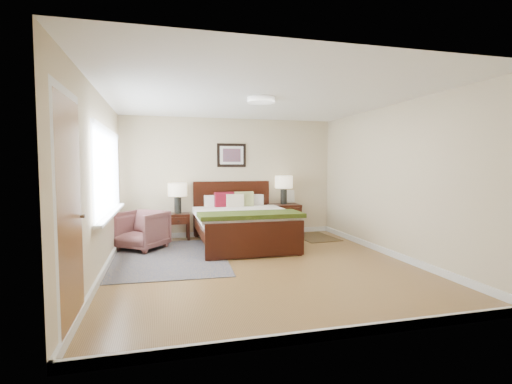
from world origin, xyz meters
TOP-DOWN VIEW (x-y plane):
  - floor at (0.00, 0.00)m, footprint 5.00×5.00m
  - back_wall at (0.00, 2.50)m, footprint 4.50×0.04m
  - front_wall at (0.00, -2.50)m, footprint 4.50×0.04m
  - left_wall at (-2.25, 0.00)m, footprint 0.04×5.00m
  - right_wall at (2.25, 0.00)m, footprint 0.04×5.00m
  - ceiling at (0.00, 0.00)m, footprint 4.50×5.00m
  - window at (-2.20, 0.70)m, footprint 0.11×2.72m
  - door at (-2.23, -1.75)m, footprint 0.06×1.00m
  - ceil_fixture at (0.00, 0.00)m, footprint 0.44×0.44m
  - bed at (0.02, 1.45)m, footprint 1.76×2.13m
  - wall_art at (0.02, 2.47)m, footprint 0.62×0.05m
  - nightstand_left at (-1.13, 2.25)m, footprint 0.45×0.40m
  - nightstand_right at (1.12, 2.26)m, footprint 0.67×0.50m
  - lamp_left at (-1.13, 2.27)m, footprint 0.38×0.38m
  - lamp_right at (1.12, 2.27)m, footprint 0.38×0.38m
  - armchair at (-1.80, 1.52)m, footprint 1.05×1.06m
  - rug_persian at (-1.35, 0.81)m, footprint 1.94×2.66m
  - rug_navy at (1.66, 1.80)m, footprint 0.79×1.11m

SIDE VIEW (x-z plane):
  - floor at x=0.00m, z-range 0.00..0.00m
  - rug_persian at x=-1.35m, z-range 0.00..0.01m
  - rug_navy at x=1.66m, z-range 0.00..0.01m
  - armchair at x=-1.80m, z-range 0.00..0.70m
  - nightstand_right at x=1.12m, z-range 0.06..0.73m
  - nightstand_left at x=-1.13m, z-range 0.15..0.68m
  - bed at x=0.02m, z-range -0.04..1.10m
  - lamp_left at x=-1.13m, z-range 0.67..1.28m
  - door at x=-2.23m, z-range -0.02..2.16m
  - lamp_right at x=1.12m, z-range 0.80..1.41m
  - back_wall at x=0.00m, z-range 0.00..2.50m
  - front_wall at x=0.00m, z-range 0.00..2.50m
  - left_wall at x=-2.25m, z-range 0.00..2.50m
  - right_wall at x=2.25m, z-range 0.00..2.50m
  - window at x=-2.20m, z-range 0.72..2.04m
  - wall_art at x=0.02m, z-range 1.47..1.97m
  - ceil_fixture at x=0.00m, z-range 2.43..2.50m
  - ceiling at x=0.00m, z-range 2.49..2.51m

